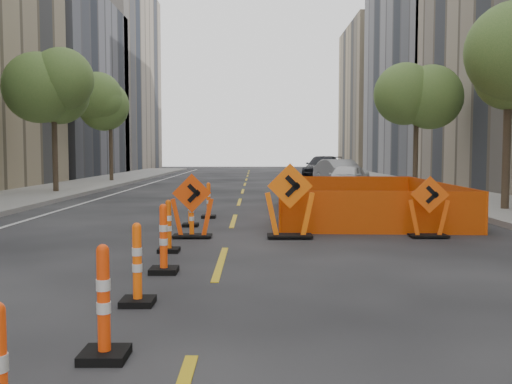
{
  "coord_description": "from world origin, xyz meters",
  "views": [
    {
      "loc": [
        0.59,
        -5.69,
        1.9
      ],
      "look_at": [
        0.61,
        5.78,
        1.1
      ],
      "focal_mm": 40.0,
      "sensor_mm": 36.0,
      "label": 1
    }
  ],
  "objects_px": {
    "channelizer_3": "(137,264)",
    "channelizer_6": "(192,217)",
    "channelizer_7": "(190,207)",
    "chevron_sign_left": "(192,206)",
    "channelizer_5": "(169,226)",
    "channelizer_4": "(164,239)",
    "chevron_sign_center": "(290,201)",
    "parked_car_mid": "(340,173)",
    "channelizer_8": "(209,200)",
    "chevron_sign_right": "(429,207)",
    "channelizer_2": "(104,302)",
    "parked_car_near": "(347,178)",
    "parked_car_far": "(323,168)"
  },
  "relations": [
    {
      "from": "channelizer_3",
      "to": "channelizer_6",
      "type": "height_order",
      "value": "channelizer_3"
    },
    {
      "from": "channelizer_7",
      "to": "chevron_sign_left",
      "type": "relative_size",
      "value": 0.71
    },
    {
      "from": "channelizer_5",
      "to": "channelizer_6",
      "type": "relative_size",
      "value": 1.07
    },
    {
      "from": "channelizer_4",
      "to": "chevron_sign_center",
      "type": "relative_size",
      "value": 0.66
    },
    {
      "from": "channelizer_3",
      "to": "parked_car_mid",
      "type": "relative_size",
      "value": 0.23
    },
    {
      "from": "channelizer_4",
      "to": "channelizer_8",
      "type": "height_order",
      "value": "channelizer_4"
    },
    {
      "from": "chevron_sign_right",
      "to": "chevron_sign_center",
      "type": "bearing_deg",
      "value": -164.89
    },
    {
      "from": "channelizer_4",
      "to": "channelizer_8",
      "type": "xyz_separation_m",
      "value": [
        0.1,
        7.51,
        -0.03
      ]
    },
    {
      "from": "channelizer_2",
      "to": "channelizer_5",
      "type": "relative_size",
      "value": 1.07
    },
    {
      "from": "channelizer_2",
      "to": "channelizer_5",
      "type": "xyz_separation_m",
      "value": [
        -0.26,
        5.63,
        -0.03
      ]
    },
    {
      "from": "channelizer_8",
      "to": "parked_car_near",
      "type": "distance_m",
      "value": 12.5
    },
    {
      "from": "channelizer_4",
      "to": "channelizer_7",
      "type": "height_order",
      "value": "channelizer_4"
    },
    {
      "from": "channelizer_5",
      "to": "parked_car_near",
      "type": "xyz_separation_m",
      "value": [
        6.1,
        16.71,
        0.17
      ]
    },
    {
      "from": "channelizer_6",
      "to": "channelizer_8",
      "type": "distance_m",
      "value": 3.76
    },
    {
      "from": "chevron_sign_center",
      "to": "parked_car_near",
      "type": "distance_m",
      "value": 15.39
    },
    {
      "from": "chevron_sign_center",
      "to": "parked_car_near",
      "type": "bearing_deg",
      "value": 74.56
    },
    {
      "from": "chevron_sign_center",
      "to": "parked_car_far",
      "type": "relative_size",
      "value": 0.29
    },
    {
      "from": "parked_car_far",
      "to": "channelizer_7",
      "type": "bearing_deg",
      "value": -88.79
    },
    {
      "from": "channelizer_2",
      "to": "chevron_sign_right",
      "type": "height_order",
      "value": "chevron_sign_right"
    },
    {
      "from": "channelizer_7",
      "to": "parked_car_near",
      "type": "distance_m",
      "value": 14.32
    },
    {
      "from": "chevron_sign_center",
      "to": "parked_car_far",
      "type": "bearing_deg",
      "value": 80.04
    },
    {
      "from": "channelizer_6",
      "to": "parked_car_near",
      "type": "relative_size",
      "value": 0.24
    },
    {
      "from": "channelizer_5",
      "to": "channelizer_4",
      "type": "bearing_deg",
      "value": -83.74
    },
    {
      "from": "channelizer_2",
      "to": "parked_car_far",
      "type": "xyz_separation_m",
      "value": [
        6.22,
        35.04,
        0.28
      ]
    },
    {
      "from": "channelizer_4",
      "to": "chevron_sign_right",
      "type": "height_order",
      "value": "chevron_sign_right"
    },
    {
      "from": "chevron_sign_left",
      "to": "chevron_sign_center",
      "type": "xyz_separation_m",
      "value": [
        2.17,
        -0.06,
        0.11
      ]
    },
    {
      "from": "channelizer_2",
      "to": "channelizer_8",
      "type": "bearing_deg",
      "value": 89.76
    },
    {
      "from": "channelizer_3",
      "to": "channelizer_8",
      "type": "height_order",
      "value": "same"
    },
    {
      "from": "channelizer_3",
      "to": "channelizer_5",
      "type": "xyz_separation_m",
      "value": [
        -0.18,
        3.75,
        -0.01
      ]
    },
    {
      "from": "channelizer_2",
      "to": "parked_car_mid",
      "type": "xyz_separation_m",
      "value": [
        6.22,
        27.17,
        0.21
      ]
    },
    {
      "from": "channelizer_6",
      "to": "parked_car_mid",
      "type": "height_order",
      "value": "parked_car_mid"
    },
    {
      "from": "channelizer_4",
      "to": "channelizer_5",
      "type": "relative_size",
      "value": 1.09
    },
    {
      "from": "channelizer_6",
      "to": "chevron_sign_right",
      "type": "relative_size",
      "value": 0.68
    },
    {
      "from": "channelizer_8",
      "to": "chevron_sign_center",
      "type": "distance_m",
      "value": 4.41
    },
    {
      "from": "chevron_sign_center",
      "to": "parked_car_far",
      "type": "xyz_separation_m",
      "value": [
        4.07,
        27.64,
        -0.01
      ]
    },
    {
      "from": "channelizer_8",
      "to": "chevron_sign_center",
      "type": "relative_size",
      "value": 0.62
    },
    {
      "from": "channelizer_7",
      "to": "parked_car_far",
      "type": "xyz_separation_m",
      "value": [
        6.49,
        25.65,
        0.31
      ]
    },
    {
      "from": "channelizer_6",
      "to": "channelizer_3",
      "type": "bearing_deg",
      "value": -90.54
    },
    {
      "from": "channelizer_3",
      "to": "chevron_sign_center",
      "type": "relative_size",
      "value": 0.62
    },
    {
      "from": "channelizer_2",
      "to": "channelizer_6",
      "type": "height_order",
      "value": "channelizer_2"
    },
    {
      "from": "chevron_sign_center",
      "to": "channelizer_5",
      "type": "bearing_deg",
      "value": -145.34
    },
    {
      "from": "chevron_sign_right",
      "to": "parked_car_mid",
      "type": "height_order",
      "value": "parked_car_mid"
    },
    {
      "from": "channelizer_5",
      "to": "parked_car_far",
      "type": "height_order",
      "value": "parked_car_far"
    },
    {
      "from": "chevron_sign_right",
      "to": "chevron_sign_left",
      "type": "bearing_deg",
      "value": -166.09
    },
    {
      "from": "parked_car_far",
      "to": "chevron_sign_left",
      "type": "bearing_deg",
      "value": -87.33
    },
    {
      "from": "channelizer_6",
      "to": "chevron_sign_right",
      "type": "xyz_separation_m",
      "value": [
        5.29,
        -0.04,
        0.22
      ]
    },
    {
      "from": "channelizer_3",
      "to": "channelizer_5",
      "type": "bearing_deg",
      "value": 92.72
    },
    {
      "from": "parked_car_near",
      "to": "parked_car_mid",
      "type": "height_order",
      "value": "parked_car_mid"
    },
    {
      "from": "channelizer_4",
      "to": "parked_car_mid",
      "type": "bearing_deg",
      "value": 75.01
    },
    {
      "from": "channelizer_6",
      "to": "chevron_sign_left",
      "type": "xyz_separation_m",
      "value": [
        0.02,
        -0.05,
        0.25
      ]
    }
  ]
}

